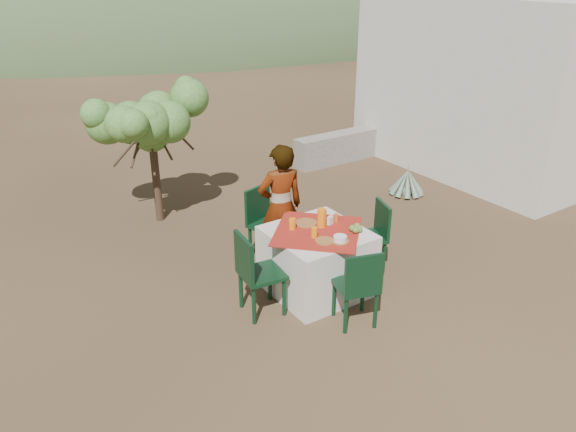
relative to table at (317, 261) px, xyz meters
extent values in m
plane|color=#362518|center=(-0.17, 0.04, -0.38)|extent=(160.00, 160.00, 0.00)
cube|color=silver|center=(0.00, 0.00, 0.00)|extent=(1.02, 1.02, 0.75)
cube|color=maroon|center=(0.00, 0.00, 0.38)|extent=(1.30, 1.30, 0.01)
cylinder|color=black|center=(-0.16, 0.74, -0.15)|extent=(0.04, 0.04, 0.46)
cylinder|color=black|center=(0.17, 0.84, -0.15)|extent=(0.04, 0.04, 0.46)
cylinder|color=black|center=(-0.26, 1.08, -0.15)|extent=(0.04, 0.04, 0.46)
cylinder|color=black|center=(0.08, 1.17, -0.15)|extent=(0.04, 0.04, 0.46)
cube|color=black|center=(-0.04, 0.96, 0.08)|extent=(0.53, 0.53, 0.04)
cube|color=black|center=(-0.09, 1.15, 0.32)|extent=(0.42, 0.16, 0.45)
cylinder|color=black|center=(0.16, -0.62, -0.16)|extent=(0.04, 0.04, 0.44)
cylinder|color=black|center=(-0.15, -0.53, -0.16)|extent=(0.04, 0.04, 0.44)
cylinder|color=black|center=(0.07, -0.94, -0.16)|extent=(0.04, 0.04, 0.44)
cylinder|color=black|center=(-0.25, -0.84, -0.16)|extent=(0.04, 0.04, 0.44)
cube|color=black|center=(-0.04, -0.73, 0.06)|extent=(0.51, 0.51, 0.04)
cube|color=black|center=(-0.10, -0.91, 0.29)|extent=(0.40, 0.16, 0.43)
cylinder|color=black|center=(-0.59, -0.22, -0.15)|extent=(0.05, 0.05, 0.47)
cylinder|color=black|center=(-0.55, 0.13, -0.15)|extent=(0.05, 0.05, 0.47)
cylinder|color=black|center=(-0.95, -0.18, -0.15)|extent=(0.05, 0.05, 0.47)
cylinder|color=black|center=(-0.90, 0.17, -0.15)|extent=(0.05, 0.05, 0.47)
cube|color=black|center=(-0.75, -0.03, 0.09)|extent=(0.48, 0.48, 0.04)
cube|color=black|center=(-0.95, -0.01, 0.34)|extent=(0.09, 0.44, 0.46)
cylinder|color=black|center=(0.71, 0.26, -0.17)|extent=(0.04, 0.04, 0.43)
cylinder|color=black|center=(0.61, -0.05, -0.17)|extent=(0.04, 0.04, 0.43)
cylinder|color=black|center=(1.02, 0.16, -0.17)|extent=(0.04, 0.04, 0.43)
cylinder|color=black|center=(0.91, -0.15, -0.17)|extent=(0.04, 0.04, 0.43)
cube|color=black|center=(0.81, 0.06, 0.05)|extent=(0.51, 0.51, 0.04)
cube|color=black|center=(0.98, 0.00, 0.28)|extent=(0.16, 0.39, 0.42)
imported|color=#8C6651|center=(-0.01, 0.73, 0.41)|extent=(0.64, 0.48, 1.57)
cylinder|color=#423021|center=(-0.77, 2.84, 0.28)|extent=(0.11, 0.11, 1.33)
sphere|color=#376B27|center=(-0.77, 2.84, 0.95)|extent=(0.57, 0.57, 0.57)
sphere|color=#376B27|center=(-0.25, 2.84, 1.09)|extent=(0.53, 0.53, 0.53)
sphere|color=#376B27|center=(-1.25, 2.93, 1.04)|extent=(0.49, 0.49, 0.49)
sphere|color=#376B27|center=(-0.68, 3.36, 1.14)|extent=(0.51, 0.51, 0.51)
sphere|color=#376B27|center=(-0.73, 2.37, 0.99)|extent=(0.45, 0.45, 0.45)
sphere|color=slate|center=(2.96, 1.52, -0.34)|extent=(0.19, 0.19, 0.19)
cone|color=slate|center=(2.96, 1.52, -0.10)|extent=(0.10, 0.10, 0.54)
cone|color=slate|center=(3.08, 1.55, -0.16)|extent=(0.33, 0.16, 0.46)
cone|color=slate|center=(3.04, 1.62, -0.16)|extent=(0.26, 0.28, 0.48)
cone|color=slate|center=(2.97, 1.65, -0.16)|extent=(0.13, 0.33, 0.46)
cone|color=slate|center=(2.89, 1.63, -0.16)|extent=(0.23, 0.31, 0.47)
cone|color=slate|center=(2.84, 1.57, -0.16)|extent=(0.32, 0.20, 0.47)
cone|color=slate|center=(2.84, 1.50, -0.16)|extent=(0.33, 0.16, 0.46)
cone|color=slate|center=(2.87, 1.43, -0.16)|extent=(0.26, 0.28, 0.48)
cone|color=slate|center=(2.94, 1.40, -0.16)|extent=(0.13, 0.33, 0.46)
cone|color=slate|center=(3.02, 1.42, -0.16)|extent=(0.23, 0.31, 0.47)
cone|color=slate|center=(3.07, 1.47, -0.16)|extent=(0.32, 0.20, 0.47)
cube|color=beige|center=(5.43, 1.84, 1.12)|extent=(3.20, 4.20, 3.00)
cube|color=gray|center=(3.43, 3.44, -0.10)|extent=(2.60, 0.35, 0.55)
ellipsoid|color=#324828|center=(11.83, 36.04, -0.38)|extent=(48.00, 48.00, 20.00)
cylinder|color=brown|center=(0.00, 0.22, 0.39)|extent=(0.26, 0.26, 0.01)
cylinder|color=brown|center=(-0.09, -0.25, 0.39)|extent=(0.21, 0.21, 0.01)
cylinder|color=orange|center=(-0.21, 0.19, 0.44)|extent=(0.08, 0.08, 0.12)
cylinder|color=orange|center=(-0.12, -0.10, 0.44)|extent=(0.07, 0.07, 0.11)
cylinder|color=orange|center=(0.10, 0.06, 0.49)|extent=(0.10, 0.10, 0.22)
cylinder|color=brown|center=(0.05, -0.34, 0.39)|extent=(0.20, 0.20, 0.01)
cylinder|color=silver|center=(0.05, -0.34, 0.42)|extent=(0.15, 0.15, 0.05)
cylinder|color=#C65323|center=(0.32, 0.08, 0.43)|extent=(0.06, 0.06, 0.09)
cylinder|color=#C65323|center=(0.26, 0.23, 0.43)|extent=(0.06, 0.06, 0.10)
cube|color=silver|center=(0.22, 0.06, 0.43)|extent=(0.08, 0.06, 0.10)
sphere|color=olive|center=(0.31, -0.23, 0.42)|extent=(0.08, 0.08, 0.08)
sphere|color=olive|center=(0.39, -0.21, 0.42)|extent=(0.08, 0.08, 0.08)
sphere|color=olive|center=(0.37, -0.28, 0.42)|extent=(0.08, 0.08, 0.08)
sphere|color=olive|center=(0.31, -0.28, 0.42)|extent=(0.08, 0.08, 0.08)
camera|label=1|loc=(-3.39, -4.48, 3.14)|focal=35.00mm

